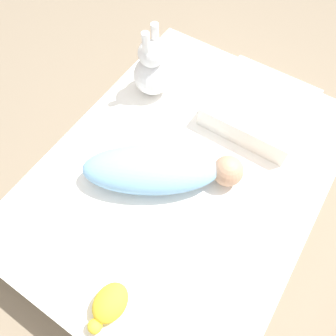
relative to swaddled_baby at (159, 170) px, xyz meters
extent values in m
plane|color=#7A6B56|center=(-0.09, 0.06, -0.30)|extent=(12.00, 12.00, 0.00)
cube|color=white|center=(-0.09, 0.06, -0.19)|extent=(1.39, 1.04, 0.23)
ellipsoid|color=#7FB7E5|center=(0.02, -0.03, 0.00)|extent=(0.45, 0.55, 0.14)
sphere|color=tan|center=(-0.14, 0.22, -0.01)|extent=(0.12, 0.12, 0.12)
cube|color=white|center=(-0.50, 0.19, -0.02)|extent=(0.38, 0.40, 0.10)
sphere|color=white|center=(-0.38, -0.29, 0.01)|extent=(0.17, 0.17, 0.17)
sphere|color=white|center=(-0.38, -0.29, 0.14)|extent=(0.11, 0.11, 0.11)
cylinder|color=white|center=(-0.41, -0.29, 0.21)|extent=(0.03, 0.03, 0.09)
cylinder|color=white|center=(-0.35, -0.29, 0.21)|extent=(0.03, 0.03, 0.09)
ellipsoid|color=yellow|center=(0.47, 0.13, -0.03)|extent=(0.13, 0.10, 0.08)
sphere|color=yellow|center=(0.55, 0.13, -0.04)|extent=(0.05, 0.05, 0.05)
camera|label=1|loc=(0.49, 0.36, 1.08)|focal=35.00mm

